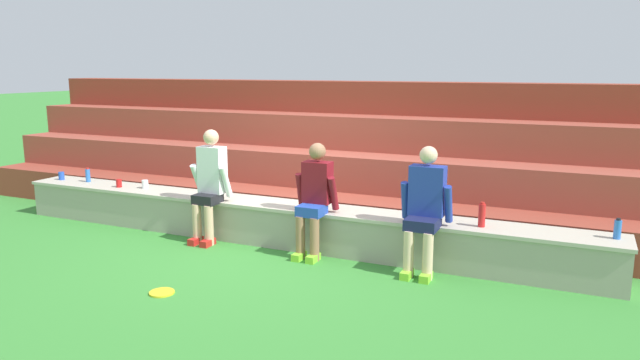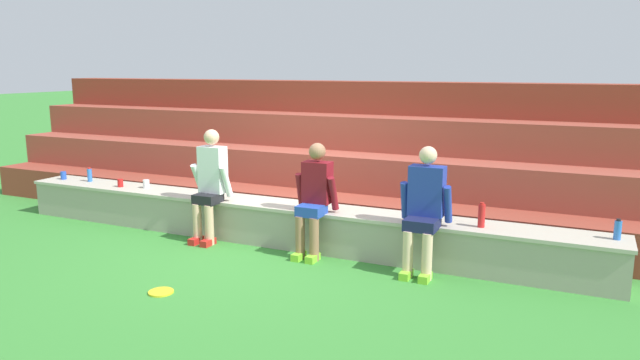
# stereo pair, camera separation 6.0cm
# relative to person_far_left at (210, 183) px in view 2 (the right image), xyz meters

# --- Properties ---
(ground_plane) EXTENTS (80.00, 80.00, 0.00)m
(ground_plane) POSITION_rel_person_far_left_xyz_m (0.81, 0.01, -0.75)
(ground_plane) COLOR #388433
(stone_seating_wall) EXTENTS (7.99, 0.57, 0.51)m
(stone_seating_wall) POSITION_rel_person_far_left_xyz_m (0.81, 0.28, -0.48)
(stone_seating_wall) COLOR #A8A08E
(stone_seating_wall) RESTS_ON ground
(brick_bleachers) EXTENTS (11.44, 2.27, 1.97)m
(brick_bleachers) POSITION_rel_person_far_left_xyz_m (0.81, 2.13, -0.01)
(brick_bleachers) COLOR brown
(brick_bleachers) RESTS_ON ground
(person_far_left) EXTENTS (0.51, 0.49, 1.42)m
(person_far_left) POSITION_rel_person_far_left_xyz_m (0.00, 0.00, 0.00)
(person_far_left) COLOR #DBAD89
(person_far_left) RESTS_ON ground
(person_left_of_center) EXTENTS (0.51, 0.53, 1.33)m
(person_left_of_center) POSITION_rel_person_far_left_xyz_m (1.45, 0.02, -0.05)
(person_left_of_center) COLOR #996B4C
(person_left_of_center) RESTS_ON ground
(person_center) EXTENTS (0.55, 0.55, 1.37)m
(person_center) POSITION_rel_person_far_left_xyz_m (2.77, -0.02, -0.03)
(person_center) COLOR beige
(person_center) RESTS_ON ground
(water_bottle_mid_left) EXTENTS (0.07, 0.07, 0.21)m
(water_bottle_mid_left) POSITION_rel_person_far_left_xyz_m (-2.40, 0.33, -0.14)
(water_bottle_mid_left) COLOR blue
(water_bottle_mid_left) RESTS_ON stone_seating_wall
(water_bottle_near_left) EXTENTS (0.07, 0.07, 0.21)m
(water_bottle_near_left) POSITION_rel_person_far_left_xyz_m (4.63, 0.33, -0.14)
(water_bottle_near_left) COLOR blue
(water_bottle_near_left) RESTS_ON stone_seating_wall
(water_bottle_mid_right) EXTENTS (0.07, 0.07, 0.27)m
(water_bottle_mid_right) POSITION_rel_person_far_left_xyz_m (3.33, 0.22, -0.11)
(water_bottle_mid_right) COLOR red
(water_bottle_mid_right) RESTS_ON stone_seating_wall
(plastic_cup_left_end) EXTENTS (0.08, 0.08, 0.11)m
(plastic_cup_left_end) POSITION_rel_person_far_left_xyz_m (-1.71, 0.22, -0.19)
(plastic_cup_left_end) COLOR red
(plastic_cup_left_end) RESTS_ON stone_seating_wall
(plastic_cup_right_end) EXTENTS (0.08, 0.08, 0.12)m
(plastic_cup_right_end) POSITION_rel_person_far_left_xyz_m (-2.90, 0.28, -0.18)
(plastic_cup_right_end) COLOR blue
(plastic_cup_right_end) RESTS_ON stone_seating_wall
(plastic_cup_middle) EXTENTS (0.09, 0.09, 0.12)m
(plastic_cup_middle) POSITION_rel_person_far_left_xyz_m (-1.31, 0.31, -0.18)
(plastic_cup_middle) COLOR white
(plastic_cup_middle) RESTS_ON stone_seating_wall
(frisbee) EXTENTS (0.25, 0.25, 0.02)m
(frisbee) POSITION_rel_person_far_left_xyz_m (0.59, -1.69, -0.74)
(frisbee) COLOR yellow
(frisbee) RESTS_ON ground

